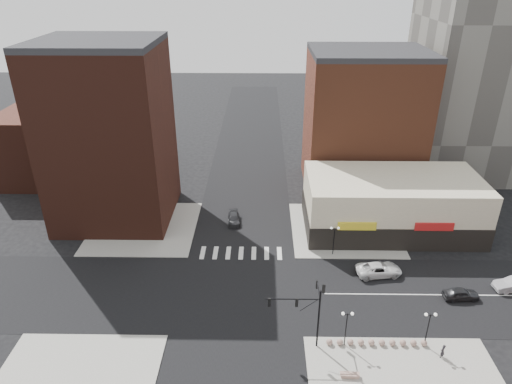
{
  "coord_description": "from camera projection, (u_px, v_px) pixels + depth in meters",
  "views": [
    {
      "loc": [
        2.64,
        -42.22,
        34.36
      ],
      "look_at": [
        1.94,
        4.41,
        11.0
      ],
      "focal_mm": 32.0,
      "sensor_mm": 36.0,
      "label": 1
    }
  ],
  "objects": [
    {
      "name": "building_ne_midrise",
      "position": [
        363.0,
        124.0,
        74.36
      ],
      "size": [
        18.0,
        15.0,
        22.0
      ],
      "primitive_type": "cube",
      "color": "brown",
      "rests_on": "ground"
    },
    {
      "name": "dark_sedan_north",
      "position": [
        234.0,
        219.0,
        67.5
      ],
      "size": [
        2.06,
        4.34,
        1.22
      ],
      "primitive_type": "imported",
      "rotation": [
        0.0,
        0.0,
        0.09
      ],
      "color": "black",
      "rests_on": "ground"
    },
    {
      "name": "bollard_row",
      "position": [
        377.0,
        342.0,
        45.63
      ],
      "size": [
        10.09,
        0.64,
        0.64
      ],
      "color": "#9D776C",
      "rests_on": "sidewalk_se"
    },
    {
      "name": "sidewalk_nw",
      "position": [
        144.0,
        227.0,
        66.3
      ],
      "size": [
        15.0,
        15.0,
        0.12
      ],
      "primitive_type": "cube",
      "color": "gray",
      "rests_on": "ground"
    },
    {
      "name": "street_lamp_se_b",
      "position": [
        429.0,
        321.0,
        44.29
      ],
      "size": [
        1.22,
        0.32,
        4.16
      ],
      "color": "black",
      "rests_on": "sidewalk_se"
    },
    {
      "name": "traffic_signal",
      "position": [
        309.0,
        305.0,
        43.85
      ],
      "size": [
        5.59,
        3.09,
        7.77
      ],
      "color": "black",
      "rests_on": "ground"
    },
    {
      "name": "building_nw",
      "position": [
        109.0,
        137.0,
        64.36
      ],
      "size": [
        16.0,
        15.0,
        25.0
      ],
      "primitive_type": "cube",
      "color": "#3C1B13",
      "rests_on": "ground"
    },
    {
      "name": "street_lamp_se_a",
      "position": [
        347.0,
        320.0,
        44.39
      ],
      "size": [
        1.22,
        0.32,
        4.16
      ],
      "color": "black",
      "rests_on": "sidewalk_se"
    },
    {
      "name": "ground",
      "position": [
        239.0,
        293.0,
        53.17
      ],
      "size": [
        240.0,
        240.0,
        0.0
      ],
      "primitive_type": "plane",
      "color": "black",
      "rests_on": "ground"
    },
    {
      "name": "white_suv",
      "position": [
        379.0,
        269.0,
        55.99
      ],
      "size": [
        5.87,
        3.3,
        1.55
      ],
      "primitive_type": "imported",
      "rotation": [
        0.0,
        0.0,
        1.71
      ],
      "color": "silver",
      "rests_on": "ground"
    },
    {
      "name": "building_ne_row",
      "position": [
        391.0,
        208.0,
        64.82
      ],
      "size": [
        24.2,
        12.2,
        8.0
      ],
      "color": "beige",
      "rests_on": "ground"
    },
    {
      "name": "street_lamp_ne",
      "position": [
        334.0,
        233.0,
        58.69
      ],
      "size": [
        1.22,
        0.32,
        4.16
      ],
      "color": "black",
      "rests_on": "sidewalk_ne"
    },
    {
      "name": "dark_sedan_east",
      "position": [
        461.0,
        294.0,
        51.97
      ],
      "size": [
        4.13,
        1.87,
        1.38
      ],
      "primitive_type": "imported",
      "rotation": [
        0.0,
        0.0,
        1.63
      ],
      "color": "black",
      "rests_on": "ground"
    },
    {
      "name": "sidewalk_ne",
      "position": [
        344.0,
        229.0,
        65.91
      ],
      "size": [
        15.0,
        15.0,
        0.12
      ],
      "primitive_type": "cube",
      "color": "gray",
      "rests_on": "ground"
    },
    {
      "name": "pedestrian",
      "position": [
        443.0,
        351.0,
        43.99
      ],
      "size": [
        0.67,
        0.65,
        1.56
      ],
      "primitive_type": "imported",
      "rotation": [
        0.0,
        0.0,
        3.84
      ],
      "color": "black",
      "rests_on": "sidewalk_se"
    },
    {
      "name": "road_ew",
      "position": [
        239.0,
        293.0,
        53.16
      ],
      "size": [
        200.0,
        14.0,
        0.02
      ],
      "primitive_type": "cube",
      "color": "black",
      "rests_on": "ground"
    },
    {
      "name": "road_ns",
      "position": [
        239.0,
        293.0,
        53.16
      ],
      "size": [
        14.0,
        200.0,
        0.02
      ],
      "primitive_type": "cube",
      "color": "black",
      "rests_on": "ground"
    },
    {
      "name": "stone_bench",
      "position": [
        350.0,
        375.0,
        42.11
      ],
      "size": [
        1.82,
        0.63,
        0.42
      ],
      "rotation": [
        0.0,
        0.0,
        -0.05
      ],
      "color": "#A27E6F",
      "rests_on": "sidewalk_se"
    },
    {
      "name": "building_nw_low",
      "position": [
        68.0,
        142.0,
        81.31
      ],
      "size": [
        20.0,
        18.0,
        12.0
      ],
      "primitive_type": "cube",
      "color": "#3C1B13",
      "rests_on": "ground"
    }
  ]
}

